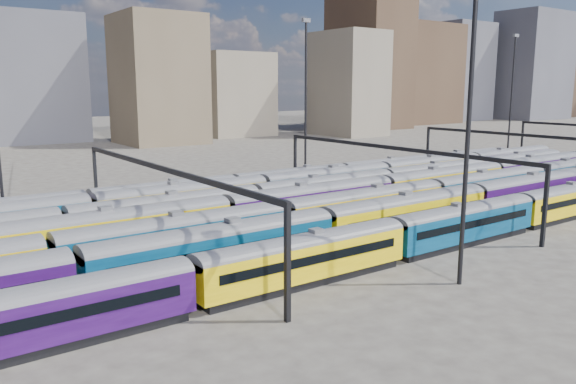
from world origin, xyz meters
TOP-DOWN VIEW (x-y plane):
  - ground at (0.00, 0.00)m, footprint 500.00×500.00m
  - rake_0 at (4.60, -15.00)m, footprint 134.85×2.82m
  - rake_1 at (12.80, -10.00)m, footprint 129.58×3.16m
  - rake_2 at (-9.70, -5.00)m, footprint 128.49×3.13m
  - rake_3 at (-2.31, 0.00)m, footprint 153.92×3.21m
  - rake_4 at (-6.81, 5.00)m, footprint 124.59×3.04m
  - rake_5 at (8.05, 10.00)m, footprint 104.93×3.07m
  - rake_6 at (-3.65, 15.00)m, footprint 112.80×2.75m
  - gantry_1 at (-20.00, 0.00)m, footprint 0.35×40.35m
  - gantry_2 at (10.00, 0.00)m, footprint 0.35×40.35m
  - gantry_3 at (40.00, 0.00)m, footprint 0.35×40.35m
  - mast_2 at (-5.00, -22.00)m, footprint 1.40×0.50m
  - mast_3 at (15.00, 24.00)m, footprint 1.40×0.50m
  - mast_5 at (65.00, 20.00)m, footprint 1.40×0.50m
  - skyline at (104.75, 105.73)m, footprint 399.22×60.48m

SIDE VIEW (x-z plane):
  - ground at x=0.00m, z-range 0.00..0.00m
  - rake_6 at x=-3.65m, z-range 0.12..4.74m
  - rake_0 at x=4.60m, z-range 0.12..4.85m
  - rake_4 at x=-6.81m, z-range 0.13..5.25m
  - rake_5 at x=8.05m, z-range 0.13..5.31m
  - rake_2 at x=-9.70m, z-range 0.13..5.41m
  - rake_1 at x=12.80m, z-range 0.13..5.46m
  - rake_3 at x=-2.31m, z-range 0.14..5.56m
  - gantry_1 at x=-20.00m, z-range 2.78..10.80m
  - gantry_2 at x=10.00m, z-range 2.78..10.80m
  - gantry_3 at x=40.00m, z-range 2.78..10.80m
  - mast_2 at x=-5.00m, z-range 1.17..26.77m
  - mast_3 at x=15.00m, z-range 1.17..26.77m
  - mast_5 at x=65.00m, z-range 1.17..26.77m
  - skyline at x=104.75m, z-range -4.18..45.85m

